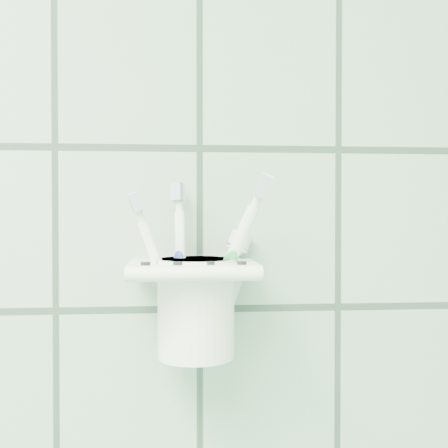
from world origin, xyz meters
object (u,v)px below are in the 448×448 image
object	(u,v)px
toothbrush_blue	(182,264)
toothbrush_orange	(191,252)
cup	(196,304)
holder_bracket	(193,270)
toothbrush_pink	(190,267)
toothpaste_tube	(205,277)

from	to	relation	value
toothbrush_blue	toothbrush_orange	world-z (taller)	toothbrush_orange
cup	toothbrush_orange	xyz separation A→B (m)	(-0.00, 0.01, 0.06)
holder_bracket	toothbrush_blue	bearing A→B (deg)	-168.77
toothbrush_pink	toothpaste_tube	bearing A→B (deg)	44.30
holder_bracket	cup	distance (m)	0.04
toothbrush_pink	toothbrush_orange	bearing A→B (deg)	69.05
toothbrush_pink	toothbrush_blue	size ratio (longest dim) A/B	0.96
holder_bracket	toothbrush_blue	size ratio (longest dim) A/B	0.73
toothpaste_tube	cup	bearing A→B (deg)	-113.94
cup	toothbrush_orange	size ratio (longest dim) A/B	0.52
toothbrush_blue	toothpaste_tube	xyz separation A→B (m)	(0.03, 0.03, -0.02)
cup	toothpaste_tube	bearing A→B (deg)	60.37
cup	toothpaste_tube	size ratio (longest dim) A/B	0.74
holder_bracket	toothbrush_blue	xyz separation A→B (m)	(-0.01, -0.00, 0.01)
toothbrush_pink	toothbrush_orange	distance (m)	0.03
holder_bracket	toothbrush_orange	distance (m)	0.03
toothbrush_pink	cup	bearing A→B (deg)	45.95
holder_bracket	toothbrush_orange	bearing A→B (deg)	93.35
cup	toothpaste_tube	world-z (taller)	toothpaste_tube
cup	toothbrush_orange	distance (m)	0.06
cup	toothbrush_pink	xyz separation A→B (m)	(-0.01, -0.01, 0.04)
toothbrush_pink	toothpaste_tube	world-z (taller)	toothbrush_pink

